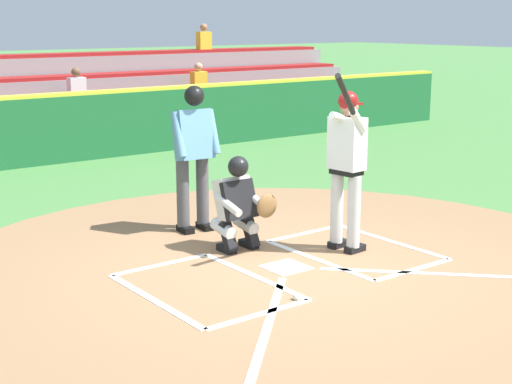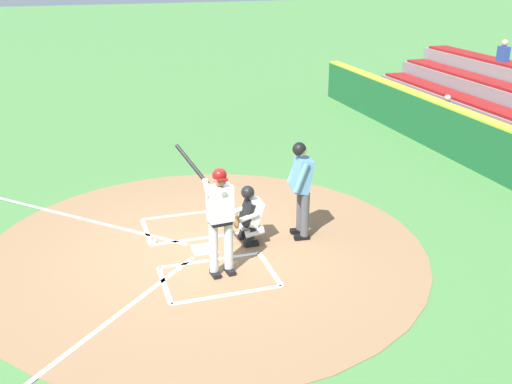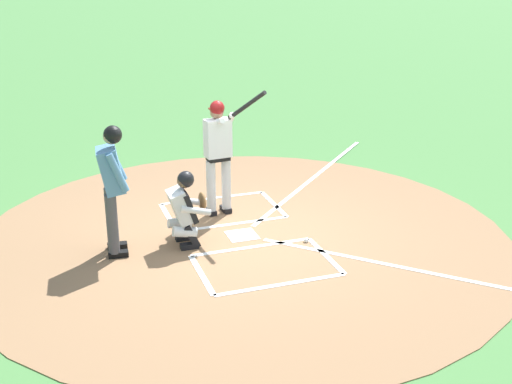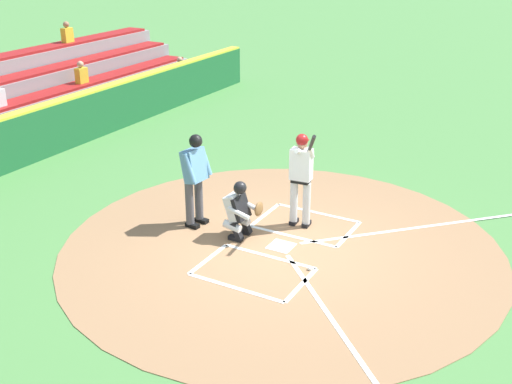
{
  "view_description": "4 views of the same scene",
  "coord_description": "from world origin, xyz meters",
  "px_view_note": "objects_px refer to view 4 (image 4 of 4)",
  "views": [
    {
      "loc": [
        5.01,
        6.08,
        2.65
      ],
      "look_at": [
        0.38,
        -0.04,
        0.9
      ],
      "focal_mm": 53.14,
      "sensor_mm": 36.0,
      "label": 1
    },
    {
      "loc": [
        -9.53,
        2.03,
        4.97
      ],
      "look_at": [
        -0.4,
        -0.86,
        1.18
      ],
      "focal_mm": 41.98,
      "sensor_mm": 36.0,
      "label": 2
    },
    {
      "loc": [
        8.81,
        -2.8,
        4.14
      ],
      "look_at": [
        0.38,
        0.09,
        0.83
      ],
      "focal_mm": 47.2,
      "sensor_mm": 36.0,
      "label": 3
    },
    {
      "loc": [
        9.17,
        4.57,
        5.4
      ],
      "look_at": [
        0.11,
        -0.46,
        1.03
      ],
      "focal_mm": 44.4,
      "sensor_mm": 36.0,
      "label": 4
    }
  ],
  "objects_px": {
    "plate_umpire": "(195,174)",
    "catcher": "(240,208)",
    "batter": "(301,174)",
    "baseball": "(310,269)"
  },
  "relations": [
    {
      "from": "catcher",
      "to": "baseball",
      "type": "height_order",
      "value": "catcher"
    },
    {
      "from": "baseball",
      "to": "plate_umpire",
      "type": "bearing_deg",
      "value": -101.56
    },
    {
      "from": "plate_umpire",
      "to": "catcher",
      "type": "bearing_deg",
      "value": 88.26
    },
    {
      "from": "batter",
      "to": "plate_umpire",
      "type": "xyz_separation_m",
      "value": [
        0.93,
        -1.79,
        -0.02
      ]
    },
    {
      "from": "plate_umpire",
      "to": "batter",
      "type": "bearing_deg",
      "value": 117.59
    },
    {
      "from": "catcher",
      "to": "plate_umpire",
      "type": "xyz_separation_m",
      "value": [
        -0.03,
        -1.0,
        0.49
      ]
    },
    {
      "from": "batter",
      "to": "baseball",
      "type": "bearing_deg",
      "value": 30.94
    },
    {
      "from": "catcher",
      "to": "plate_umpire",
      "type": "relative_size",
      "value": 0.61
    },
    {
      "from": "catcher",
      "to": "plate_umpire",
      "type": "bearing_deg",
      "value": -91.74
    },
    {
      "from": "batter",
      "to": "catcher",
      "type": "distance_m",
      "value": 1.34
    }
  ]
}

